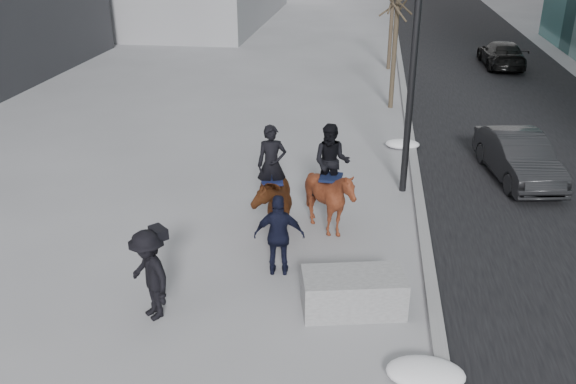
# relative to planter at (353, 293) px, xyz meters

# --- Properties ---
(ground) EXTENTS (120.00, 120.00, 0.00)m
(ground) POSITION_rel_planter_xyz_m (-1.48, 0.67, -0.38)
(ground) COLOR gray
(ground) RESTS_ON ground
(road) EXTENTS (8.00, 90.00, 0.01)m
(road) POSITION_rel_planter_xyz_m (5.52, 10.67, -0.37)
(road) COLOR black
(road) RESTS_ON ground
(curb) EXTENTS (0.25, 90.00, 0.12)m
(curb) POSITION_rel_planter_xyz_m (1.52, 10.67, -0.32)
(curb) COLOR gray
(curb) RESTS_ON ground
(planter) EXTENTS (2.03, 1.30, 0.75)m
(planter) POSITION_rel_planter_xyz_m (0.00, 0.00, 0.00)
(planter) COLOR #979799
(planter) RESTS_ON ground
(car_near) EXTENTS (2.00, 4.11, 1.30)m
(car_near) POSITION_rel_planter_xyz_m (4.31, 7.01, 0.27)
(car_near) COLOR black
(car_near) RESTS_ON ground
(car_far) EXTENTS (1.86, 4.38, 1.26)m
(car_far) POSITION_rel_planter_xyz_m (6.41, 21.63, 0.25)
(car_far) COLOR black
(car_far) RESTS_ON ground
(tree_near) EXTENTS (1.20, 1.20, 4.71)m
(tree_near) POSITION_rel_planter_xyz_m (0.92, 13.68, 1.98)
(tree_near) COLOR #34281F
(tree_near) RESTS_ON ground
(tree_far) EXTENTS (1.20, 1.20, 4.47)m
(tree_far) POSITION_rel_planter_xyz_m (0.92, 20.42, 1.86)
(tree_far) COLOR #362C1F
(tree_far) RESTS_ON ground
(mounted_left) EXTENTS (1.32, 2.18, 2.63)m
(mounted_left) POSITION_rel_planter_xyz_m (-1.97, 2.66, 0.60)
(mounted_left) COLOR #461F0E
(mounted_left) RESTS_ON ground
(mounted_right) EXTENTS (1.49, 1.65, 2.59)m
(mounted_right) POSITION_rel_planter_xyz_m (-0.67, 3.07, 0.66)
(mounted_right) COLOR #4A1C0E
(mounted_right) RESTS_ON ground
(feeder) EXTENTS (1.07, 0.91, 1.75)m
(feeder) POSITION_rel_planter_xyz_m (-1.55, 1.10, 0.50)
(feeder) COLOR black
(feeder) RESTS_ON ground
(camera_crew) EXTENTS (1.27, 1.25, 1.75)m
(camera_crew) POSITION_rel_planter_xyz_m (-3.64, -0.70, 0.51)
(camera_crew) COLOR black
(camera_crew) RESTS_ON ground
(snow_piles) EXTENTS (1.25, 11.60, 0.32)m
(snow_piles) POSITION_rel_planter_xyz_m (1.22, 2.48, -0.22)
(snow_piles) COLOR white
(snow_piles) RESTS_ON ground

